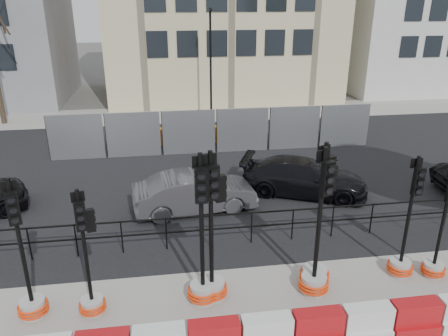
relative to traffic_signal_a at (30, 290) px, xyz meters
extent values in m
plane|color=#51514C|center=(5.40, 1.07, -0.69)|extent=(120.00, 120.00, 0.00)
cube|color=black|center=(5.40, 8.07, -0.67)|extent=(40.00, 14.00, 0.03)
cube|color=gray|center=(5.40, 17.07, -0.68)|extent=(40.00, 4.00, 0.02)
cylinder|color=black|center=(-0.60, 2.27, -0.19)|extent=(0.04, 0.04, 1.00)
cylinder|color=black|center=(0.60, 2.27, -0.19)|extent=(0.04, 0.04, 1.00)
cylinder|color=black|center=(1.80, 2.27, -0.19)|extent=(0.04, 0.04, 1.00)
cylinder|color=black|center=(3.00, 2.27, -0.19)|extent=(0.04, 0.04, 1.00)
cylinder|color=black|center=(4.20, 2.27, -0.19)|extent=(0.04, 0.04, 1.00)
cylinder|color=black|center=(5.40, 2.27, -0.19)|extent=(0.04, 0.04, 1.00)
cylinder|color=black|center=(6.60, 2.27, -0.19)|extent=(0.04, 0.04, 1.00)
cylinder|color=black|center=(7.80, 2.27, -0.19)|extent=(0.04, 0.04, 1.00)
cylinder|color=black|center=(9.00, 2.27, -0.19)|extent=(0.04, 0.04, 1.00)
cylinder|color=black|center=(10.20, 2.27, -0.19)|extent=(0.04, 0.04, 1.00)
cylinder|color=black|center=(11.40, 2.27, -0.19)|extent=(0.04, 0.04, 1.00)
cube|color=black|center=(5.40, 2.27, 0.29)|extent=(18.00, 0.04, 0.04)
cube|color=black|center=(5.40, 2.27, -0.14)|extent=(18.00, 0.04, 0.04)
cube|color=#999CA1|center=(-0.60, 10.07, 0.31)|extent=(2.30, 0.05, 2.00)
cylinder|color=black|center=(-1.75, 10.07, 0.31)|extent=(0.05, 0.05, 2.00)
cube|color=#999CA1|center=(1.80, 10.07, 0.31)|extent=(2.30, 0.05, 2.00)
cylinder|color=black|center=(0.65, 10.07, 0.31)|extent=(0.05, 0.05, 2.00)
cube|color=#999CA1|center=(4.20, 10.07, 0.31)|extent=(2.30, 0.05, 2.00)
cylinder|color=black|center=(3.05, 10.07, 0.31)|extent=(0.05, 0.05, 2.00)
cube|color=#999CA1|center=(6.60, 10.07, 0.31)|extent=(2.30, 0.05, 2.00)
cylinder|color=black|center=(5.45, 10.07, 0.31)|extent=(0.05, 0.05, 2.00)
cube|color=#999CA1|center=(9.00, 10.07, 0.31)|extent=(2.30, 0.05, 2.00)
cylinder|color=black|center=(7.85, 10.07, 0.31)|extent=(0.05, 0.05, 2.00)
cube|color=#999CA1|center=(11.40, 10.07, 0.31)|extent=(2.30, 0.05, 2.00)
cylinder|color=black|center=(10.25, 10.07, 0.31)|extent=(0.05, 0.05, 2.00)
cube|color=orange|center=(1.40, 11.57, -0.29)|extent=(1.00, 0.40, 0.80)
cube|color=orange|center=(3.40, 11.57, -0.29)|extent=(1.00, 0.40, 0.80)
cube|color=orange|center=(5.40, 11.57, -0.29)|extent=(1.00, 0.40, 0.80)
cube|color=orange|center=(7.40, 11.57, -0.29)|extent=(1.00, 0.40, 0.80)
cube|color=orange|center=(9.40, 11.57, -0.29)|extent=(1.00, 0.40, 0.80)
cube|color=orange|center=(11.40, 11.57, -0.29)|extent=(1.00, 0.40, 0.80)
cylinder|color=black|center=(5.90, 16.07, 2.31)|extent=(0.12, 0.12, 6.00)
cube|color=black|center=(5.90, 15.82, 5.21)|extent=(0.12, 0.50, 0.12)
cube|color=red|center=(3.82, -1.73, -0.14)|extent=(1.00, 0.35, 0.50)
cube|color=white|center=(4.87, -1.73, -0.14)|extent=(1.00, 0.35, 0.50)
cube|color=red|center=(5.92, -1.73, -0.14)|extent=(1.00, 0.35, 0.50)
cube|color=white|center=(6.97, -1.73, -0.54)|extent=(1.00, 0.50, 0.30)
cube|color=white|center=(6.97, -1.73, -0.14)|extent=(1.00, 0.35, 0.50)
cube|color=red|center=(8.02, -1.73, -0.54)|extent=(1.00, 0.50, 0.30)
cube|color=red|center=(8.02, -1.73, -0.14)|extent=(1.00, 0.35, 0.50)
cylinder|color=#BBBBB7|center=(0.00, 0.01, -0.48)|extent=(0.54, 0.54, 0.40)
torus|color=#FF3F0D|center=(0.00, 0.01, -0.56)|extent=(0.65, 0.65, 0.05)
torus|color=#FF3F0D|center=(0.00, 0.01, -0.48)|extent=(0.65, 0.65, 0.05)
torus|color=#FF3F0D|center=(0.00, 0.01, -0.40)|extent=(0.65, 0.65, 0.05)
cylinder|color=black|center=(0.00, 0.01, 1.12)|extent=(0.09, 0.09, 3.02)
cube|color=black|center=(0.03, -0.10, 2.03)|extent=(0.27, 0.21, 0.70)
cylinder|color=black|center=(0.06, -0.18, 1.81)|extent=(0.16, 0.09, 0.15)
cylinder|color=black|center=(0.06, -0.18, 2.03)|extent=(0.16, 0.09, 0.15)
cylinder|color=black|center=(0.06, -0.18, 2.25)|extent=(0.16, 0.09, 0.15)
cube|color=black|center=(-0.02, 0.07, 2.43)|extent=(0.30, 0.12, 0.24)
cylinder|color=#BBBBB7|center=(1.29, -0.08, -0.50)|extent=(0.50, 0.50, 0.37)
torus|color=#FF3F0D|center=(1.29, -0.08, -0.57)|extent=(0.60, 0.60, 0.05)
torus|color=#FF3F0D|center=(1.29, -0.08, -0.50)|extent=(0.60, 0.60, 0.05)
torus|color=#FF3F0D|center=(1.29, -0.08, -0.43)|extent=(0.60, 0.60, 0.05)
cylinder|color=black|center=(1.29, -0.08, 0.97)|extent=(0.08, 0.08, 2.76)
cube|color=black|center=(1.31, -0.19, 1.80)|extent=(0.24, 0.17, 0.64)
cylinder|color=black|center=(1.33, -0.26, 1.60)|extent=(0.14, 0.08, 0.14)
cylinder|color=black|center=(1.33, -0.26, 1.80)|extent=(0.14, 0.08, 0.14)
cylinder|color=black|center=(1.33, -0.26, 2.00)|extent=(0.14, 0.08, 0.14)
cube|color=black|center=(1.27, -0.03, 2.17)|extent=(0.28, 0.09, 0.22)
cube|color=black|center=(1.46, -0.04, 1.61)|extent=(0.21, 0.16, 0.51)
cylinder|color=#BBBBB7|center=(3.78, -0.01, -0.46)|extent=(0.60, 0.60, 0.44)
torus|color=#FF3F0D|center=(3.78, -0.01, -0.55)|extent=(0.72, 0.72, 0.06)
torus|color=#FF3F0D|center=(3.78, -0.01, -0.46)|extent=(0.72, 0.72, 0.06)
torus|color=#FF3F0D|center=(3.78, -0.01, -0.38)|extent=(0.72, 0.72, 0.06)
cylinder|color=black|center=(3.78, -0.01, 1.31)|extent=(0.10, 0.10, 3.32)
cube|color=black|center=(3.77, -0.15, 2.30)|extent=(0.27, 0.16, 0.78)
cylinder|color=black|center=(3.77, -0.24, 2.06)|extent=(0.17, 0.06, 0.17)
cylinder|color=black|center=(3.77, -0.24, 2.30)|extent=(0.17, 0.06, 0.17)
cylinder|color=black|center=(3.77, -0.24, 2.55)|extent=(0.17, 0.06, 0.17)
cube|color=black|center=(3.78, 0.05, 2.75)|extent=(0.33, 0.04, 0.27)
cylinder|color=#BBBBB7|center=(3.99, 0.07, -0.46)|extent=(0.60, 0.60, 0.44)
torus|color=#FF3F0D|center=(3.99, 0.07, -0.55)|extent=(0.72, 0.72, 0.06)
torus|color=#FF3F0D|center=(3.99, 0.07, -0.46)|extent=(0.72, 0.72, 0.06)
torus|color=#FF3F0D|center=(3.99, 0.07, -0.37)|extent=(0.72, 0.72, 0.06)
cylinder|color=black|center=(3.99, 0.07, 1.31)|extent=(0.10, 0.10, 3.33)
cube|color=black|center=(4.03, -0.06, 2.31)|extent=(0.30, 0.21, 0.78)
cylinder|color=black|center=(4.05, -0.15, 2.07)|extent=(0.17, 0.09, 0.17)
cylinder|color=black|center=(4.05, -0.15, 2.31)|extent=(0.17, 0.09, 0.17)
cylinder|color=black|center=(4.05, -0.15, 2.56)|extent=(0.17, 0.09, 0.17)
cube|color=black|center=(3.98, 0.13, 2.76)|extent=(0.33, 0.11, 0.27)
cube|color=black|center=(4.21, 0.12, 2.09)|extent=(0.25, 0.19, 0.61)
cylinder|color=#BBBBB7|center=(6.42, -0.09, -0.46)|extent=(0.60, 0.60, 0.45)
torus|color=#FF3F0D|center=(6.42, -0.09, -0.55)|extent=(0.72, 0.72, 0.06)
torus|color=#FF3F0D|center=(6.42, -0.09, -0.46)|extent=(0.72, 0.72, 0.06)
torus|color=#FF3F0D|center=(6.42, -0.09, -0.37)|extent=(0.72, 0.72, 0.06)
cylinder|color=black|center=(6.42, -0.09, 1.32)|extent=(0.10, 0.10, 3.34)
cube|color=black|center=(6.46, -0.22, 2.32)|extent=(0.30, 0.23, 0.78)
cylinder|color=black|center=(6.49, -0.30, 2.08)|extent=(0.18, 0.10, 0.17)
cylinder|color=black|center=(6.49, -0.30, 2.32)|extent=(0.18, 0.10, 0.17)
cylinder|color=black|center=(6.49, -0.30, 2.57)|extent=(0.18, 0.10, 0.17)
cube|color=black|center=(6.40, -0.03, 2.77)|extent=(0.33, 0.14, 0.27)
cylinder|color=#BBBBB7|center=(6.55, 0.21, -0.46)|extent=(0.60, 0.60, 0.45)
torus|color=#FF3F0D|center=(6.55, 0.21, -0.55)|extent=(0.72, 0.72, 0.06)
torus|color=#FF3F0D|center=(6.55, 0.21, -0.46)|extent=(0.72, 0.72, 0.06)
torus|color=#FF3F0D|center=(6.55, 0.21, -0.37)|extent=(0.72, 0.72, 0.06)
cylinder|color=black|center=(6.55, 0.21, 1.32)|extent=(0.10, 0.10, 3.34)
cube|color=black|center=(6.60, 0.09, 2.32)|extent=(0.30, 0.24, 0.78)
cylinder|color=black|center=(6.63, 0.00, 2.08)|extent=(0.18, 0.11, 0.17)
cylinder|color=black|center=(6.63, 0.00, 2.32)|extent=(0.18, 0.11, 0.17)
cylinder|color=black|center=(6.63, 0.00, 2.57)|extent=(0.18, 0.11, 0.17)
cube|color=black|center=(6.53, 0.28, 2.77)|extent=(0.33, 0.14, 0.27)
cube|color=black|center=(6.76, 0.29, 2.10)|extent=(0.26, 0.21, 0.61)
cylinder|color=#BBBBB7|center=(8.84, 0.27, -0.49)|extent=(0.53, 0.53, 0.39)
torus|color=#FF3F0D|center=(8.84, 0.27, -0.57)|extent=(0.63, 0.63, 0.05)
torus|color=#FF3F0D|center=(8.84, 0.27, -0.49)|extent=(0.63, 0.63, 0.05)
torus|color=#FF3F0D|center=(8.84, 0.27, -0.41)|extent=(0.63, 0.63, 0.05)
cylinder|color=black|center=(8.84, 0.27, 1.07)|extent=(0.09, 0.09, 2.92)
cube|color=black|center=(8.84, 0.15, 1.94)|extent=(0.24, 0.14, 0.68)
cylinder|color=black|center=(8.84, 0.08, 1.73)|extent=(0.15, 0.05, 0.15)
cylinder|color=black|center=(8.84, 0.08, 1.94)|extent=(0.15, 0.05, 0.15)
cylinder|color=black|center=(8.84, 0.08, 2.16)|extent=(0.15, 0.05, 0.15)
cube|color=black|center=(8.83, 0.33, 2.33)|extent=(0.29, 0.04, 0.23)
cylinder|color=#BBBBB7|center=(9.64, 0.09, -0.51)|extent=(0.49, 0.49, 0.36)
torus|color=#FF3F0D|center=(9.64, 0.09, -0.58)|extent=(0.59, 0.59, 0.05)
torus|color=#FF3F0D|center=(9.64, 0.09, -0.51)|extent=(0.59, 0.59, 0.05)
torus|color=#FF3F0D|center=(9.64, 0.09, -0.43)|extent=(0.59, 0.59, 0.05)
cylinder|color=black|center=(9.64, 0.09, 0.94)|extent=(0.08, 0.08, 2.70)
imported|color=#46454A|center=(3.98, 4.54, -0.03)|extent=(2.38, 4.33, 1.31)
imported|color=black|center=(7.92, 5.31, -0.04)|extent=(4.97, 5.71, 1.28)
camera|label=1|loc=(3.04, -8.35, 5.97)|focal=35.00mm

